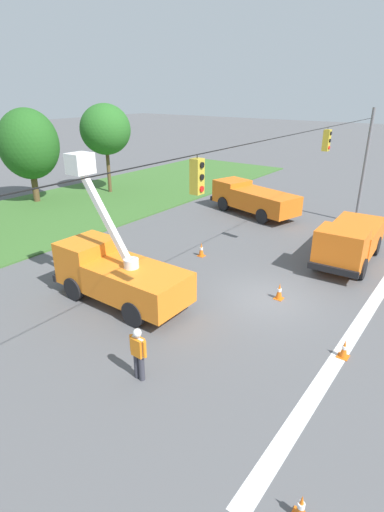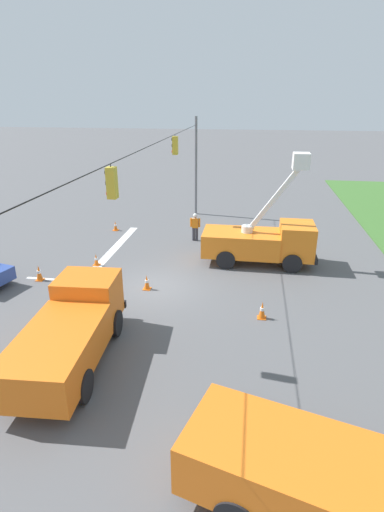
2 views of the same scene
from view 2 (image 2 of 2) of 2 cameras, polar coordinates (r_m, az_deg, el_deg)
name	(u,v)px [view 2 (image 2 of 2)]	position (r m, az deg, el deg)	size (l,w,h in m)	color
ground_plane	(157,287)	(19.27, -5.00, -4.37)	(200.00, 200.00, 0.00)	#565659
lane_markings	(55,280)	(21.04, -18.95, -3.20)	(17.60, 15.25, 0.01)	silver
signal_gantry	(154,200)	(17.81, -5.46, 7.98)	(26.20, 0.33, 7.20)	slate
utility_truck_bucket_lift	(263,240)	(21.75, 10.09, 2.28)	(2.41, 6.02, 5.92)	orange
utility_truck_support_near	(348,489)	(9.79, 21.45, -28.60)	(4.02, 7.06, 2.06)	orange
utility_truck_support_far	(71,329)	(14.25, -16.88, -10.02)	(6.34, 2.64, 2.29)	orange
road_worker	(195,225)	(25.00, 0.45, 4.41)	(0.26, 0.65, 1.77)	#383842
traffic_cone_foreground_left	(39,273)	(21.08, -21.02, -2.27)	(0.36, 0.36, 0.79)	orange
traffic_cone_foreground_right	(147,282)	(18.92, -6.48, -3.75)	(0.36, 0.36, 0.72)	orange
traffic_cone_mid_left	(115,226)	(27.66, -10.88, 4.26)	(0.36, 0.36, 0.67)	orange
traffic_cone_mid_right	(262,310)	(16.68, 9.99, -7.63)	(0.36, 0.36, 0.75)	orange
traffic_cone_near_bucket	(96,260)	(22.07, -13.53, -0.52)	(0.36, 0.36, 0.65)	orange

